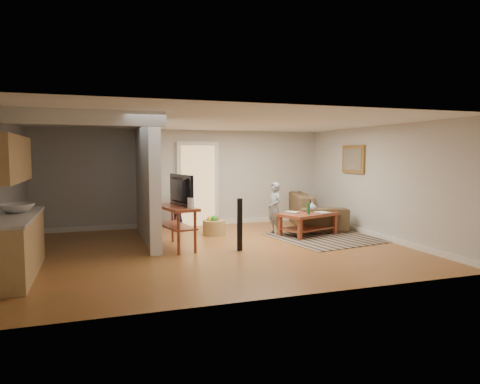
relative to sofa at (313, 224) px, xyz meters
name	(u,v)px	position (x,y,z in m)	size (l,w,h in m)	color
ground	(217,250)	(-3.30, -2.19, 0.00)	(7.50, 7.50, 0.00)	brown
room_shell	(158,175)	(-4.37, -1.77, 1.46)	(7.54, 6.02, 2.52)	#B4B1AD
area_rug	(340,236)	(-0.30, -1.80, 0.01)	(2.88, 2.10, 0.01)	black
sofa	(313,224)	(0.00, 0.00, 0.00)	(2.87, 1.12, 0.84)	#4F3E27
coffee_table	(308,218)	(-0.88, -1.37, 0.41)	(1.51, 1.18, 0.79)	maroon
tv_console	(176,210)	(-4.03, -1.80, 0.77)	(0.77, 1.42, 1.16)	maroon
speaker_left	(240,224)	(-2.90, -2.39, 0.51)	(0.10, 0.10, 1.02)	black
speaker_right	(152,210)	(-4.30, -0.04, 0.57)	(0.11, 0.11, 1.14)	black
toy_basket	(214,227)	(-2.95, -0.67, 0.19)	(0.52, 0.52, 0.47)	#AA8749
child	(274,234)	(-1.58, -1.02, 0.00)	(0.44, 0.29, 1.22)	gray
toddler	(176,229)	(-3.65, 0.45, 0.00)	(0.48, 0.37, 0.99)	#212145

